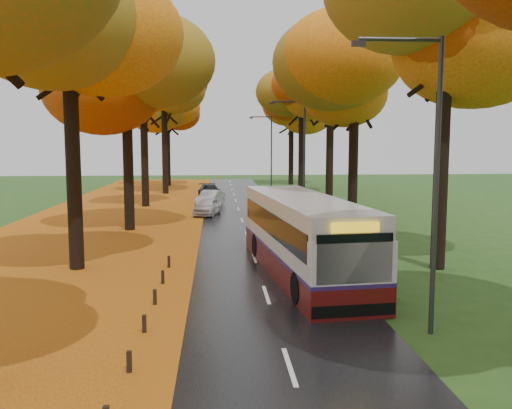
{
  "coord_description": "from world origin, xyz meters",
  "views": [
    {
      "loc": [
        -1.66,
        -6.06,
        5.27
      ],
      "look_at": [
        0.0,
        16.88,
        2.6
      ],
      "focal_mm": 38.0,
      "sensor_mm": 36.0,
      "label": 1
    }
  ],
  "objects": [
    {
      "name": "centre_line",
      "position": [
        0.0,
        25.0,
        0.04
      ],
      "size": [
        0.12,
        90.0,
        0.01
      ],
      "primitive_type": "cube",
      "color": "silver",
      "rests_on": "road"
    },
    {
      "name": "road",
      "position": [
        0.0,
        25.0,
        0.02
      ],
      "size": [
        6.5,
        90.0,
        0.04
      ],
      "primitive_type": "cube",
      "color": "black",
      "rests_on": "ground"
    },
    {
      "name": "car_white",
      "position": [
        -2.35,
        32.56,
        0.66
      ],
      "size": [
        2.27,
        3.87,
        1.24
      ],
      "primitive_type": "imported",
      "rotation": [
        0.0,
        0.0,
        -0.24
      ],
      "color": "silver",
      "rests_on": "road"
    },
    {
      "name": "streetlamp_mid",
      "position": [
        3.95,
        30.0,
        4.71
      ],
      "size": [
        2.45,
        0.18,
        8.0
      ],
      "color": "#333538",
      "rests_on": "ground"
    },
    {
      "name": "bollard_row",
      "position": [
        -3.7,
        4.7,
        0.26
      ],
      "size": [
        0.11,
        23.51,
        0.52
      ],
      "color": "black",
      "rests_on": "ground"
    },
    {
      "name": "trees_left",
      "position": [
        -7.18,
        27.06,
        9.53
      ],
      "size": [
        9.2,
        74.0,
        13.88
      ],
      "color": "black",
      "rests_on": "ground"
    },
    {
      "name": "leaf_verge",
      "position": [
        -9.0,
        25.0,
        0.01
      ],
      "size": [
        12.0,
        90.0,
        0.02
      ],
      "primitive_type": "cube",
      "color": "maroon",
      "rests_on": "ground"
    },
    {
      "name": "car_dark",
      "position": [
        -2.34,
        43.57,
        0.7
      ],
      "size": [
        2.42,
        4.76,
        1.32
      ],
      "primitive_type": "imported",
      "rotation": [
        0.0,
        0.0,
        0.13
      ],
      "color": "black",
      "rests_on": "road"
    },
    {
      "name": "trees_right",
      "position": [
        7.19,
        26.91,
        9.69
      ],
      "size": [
        9.3,
        74.2,
        13.96
      ],
      "color": "black",
      "rests_on": "ground"
    },
    {
      "name": "bus",
      "position": [
        1.71,
        14.86,
        1.64
      ],
      "size": [
        3.89,
        11.85,
        3.06
      ],
      "rotation": [
        0.0,
        0.0,
        0.11
      ],
      "color": "#540E0D",
      "rests_on": "road"
    },
    {
      "name": "streetlamp_far",
      "position": [
        3.95,
        52.0,
        4.71
      ],
      "size": [
        2.45,
        0.18,
        8.0
      ],
      "color": "#333538",
      "rests_on": "ground"
    },
    {
      "name": "car_silver",
      "position": [
        -2.22,
        37.73,
        0.69
      ],
      "size": [
        2.49,
        4.18,
        1.3
      ],
      "primitive_type": "imported",
      "rotation": [
        0.0,
        0.0,
        -0.3
      ],
      "color": "#B0B2B9",
      "rests_on": "road"
    },
    {
      "name": "streetlamp_near",
      "position": [
        3.95,
        8.0,
        4.71
      ],
      "size": [
        2.45,
        0.18,
        8.0
      ],
      "color": "#333538",
      "rests_on": "ground"
    },
    {
      "name": "leaf_drift",
      "position": [
        -3.05,
        25.0,
        0.04
      ],
      "size": [
        0.9,
        90.0,
        0.01
      ],
      "primitive_type": "cube",
      "color": "orange",
      "rests_on": "road"
    }
  ]
}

